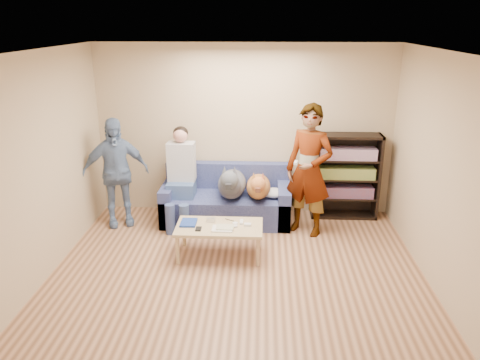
# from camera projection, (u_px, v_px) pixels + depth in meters

# --- Properties ---
(ground) EXTENTS (5.00, 5.00, 0.00)m
(ground) POSITION_uv_depth(u_px,v_px,m) (235.00, 296.00, 5.20)
(ground) COLOR brown
(ground) RESTS_ON ground
(ceiling) EXTENTS (5.00, 5.00, 0.00)m
(ceiling) POSITION_uv_depth(u_px,v_px,m) (233.00, 55.00, 4.34)
(ceiling) COLOR white
(ceiling) RESTS_ON ground
(wall_back) EXTENTS (4.50, 0.00, 4.50)m
(wall_back) POSITION_uv_depth(u_px,v_px,m) (244.00, 131.00, 7.13)
(wall_back) COLOR tan
(wall_back) RESTS_ON ground
(wall_front) EXTENTS (4.50, 0.00, 4.50)m
(wall_front) POSITION_uv_depth(u_px,v_px,m) (204.00, 350.00, 2.41)
(wall_front) COLOR tan
(wall_front) RESTS_ON ground
(wall_left) EXTENTS (0.00, 5.00, 5.00)m
(wall_left) POSITION_uv_depth(u_px,v_px,m) (19.00, 182.00, 4.88)
(wall_left) COLOR tan
(wall_left) RESTS_ON ground
(wall_right) EXTENTS (0.00, 5.00, 5.00)m
(wall_right) POSITION_uv_depth(u_px,v_px,m) (459.00, 190.00, 4.66)
(wall_right) COLOR tan
(wall_right) RESTS_ON ground
(blanket) EXTENTS (0.36, 0.30, 0.12)m
(blanket) POSITION_uv_depth(u_px,v_px,m) (273.00, 193.00, 6.88)
(blanket) COLOR #B0AFB4
(blanket) RESTS_ON sofa
(person_standing_right) EXTENTS (0.81, 0.73, 1.85)m
(person_standing_right) POSITION_uv_depth(u_px,v_px,m) (309.00, 171.00, 6.46)
(person_standing_right) COLOR gray
(person_standing_right) RESTS_ON ground
(person_standing_left) EXTENTS (1.03, 0.72, 1.62)m
(person_standing_left) POSITION_uv_depth(u_px,v_px,m) (116.00, 172.00, 6.77)
(person_standing_left) COLOR #738BB9
(person_standing_left) RESTS_ON ground
(held_controller) EXTENTS (0.06, 0.13, 0.03)m
(held_controller) POSITION_uv_depth(u_px,v_px,m) (296.00, 163.00, 6.23)
(held_controller) COLOR silver
(held_controller) RESTS_ON person_standing_right
(notebook_blue) EXTENTS (0.20, 0.26, 0.03)m
(notebook_blue) POSITION_uv_depth(u_px,v_px,m) (189.00, 223.00, 6.01)
(notebook_blue) COLOR navy
(notebook_blue) RESTS_ON coffee_table
(papers) EXTENTS (0.26, 0.20, 0.02)m
(papers) POSITION_uv_depth(u_px,v_px,m) (222.00, 229.00, 5.85)
(papers) COLOR silver
(papers) RESTS_ON coffee_table
(magazine) EXTENTS (0.22, 0.17, 0.01)m
(magazine) POSITION_uv_depth(u_px,v_px,m) (225.00, 227.00, 5.87)
(magazine) COLOR #B7B692
(magazine) RESTS_ON coffee_table
(camera_silver) EXTENTS (0.11, 0.06, 0.05)m
(camera_silver) POSITION_uv_depth(u_px,v_px,m) (211.00, 220.00, 6.06)
(camera_silver) COLOR silver
(camera_silver) RESTS_ON coffee_table
(controller_a) EXTENTS (0.04, 0.13, 0.03)m
(controller_a) POSITION_uv_depth(u_px,v_px,m) (242.00, 222.00, 6.03)
(controller_a) COLOR silver
(controller_a) RESTS_ON coffee_table
(controller_b) EXTENTS (0.09, 0.06, 0.03)m
(controller_b) POSITION_uv_depth(u_px,v_px,m) (248.00, 225.00, 5.95)
(controller_b) COLOR silver
(controller_b) RESTS_ON coffee_table
(headphone_cup_a) EXTENTS (0.07, 0.07, 0.02)m
(headphone_cup_a) POSITION_uv_depth(u_px,v_px,m) (235.00, 226.00, 5.92)
(headphone_cup_a) COLOR silver
(headphone_cup_a) RESTS_ON coffee_table
(headphone_cup_b) EXTENTS (0.07, 0.07, 0.02)m
(headphone_cup_b) POSITION_uv_depth(u_px,v_px,m) (235.00, 223.00, 6.00)
(headphone_cup_b) COLOR white
(headphone_cup_b) RESTS_ON coffee_table
(pen_orange) EXTENTS (0.13, 0.06, 0.01)m
(pen_orange) POSITION_uv_depth(u_px,v_px,m) (216.00, 231.00, 5.80)
(pen_orange) COLOR orange
(pen_orange) RESTS_ON coffee_table
(pen_black) EXTENTS (0.13, 0.08, 0.01)m
(pen_black) POSITION_uv_depth(u_px,v_px,m) (230.00, 220.00, 6.11)
(pen_black) COLOR black
(pen_black) RESTS_ON coffee_table
(wallet) EXTENTS (0.07, 0.12, 0.02)m
(wallet) POSITION_uv_depth(u_px,v_px,m) (198.00, 229.00, 5.85)
(wallet) COLOR black
(wallet) RESTS_ON coffee_table
(sofa) EXTENTS (1.90, 0.85, 0.82)m
(sofa) POSITION_uv_depth(u_px,v_px,m) (227.00, 202.00, 7.09)
(sofa) COLOR #515B93
(sofa) RESTS_ON ground
(person_seated) EXTENTS (0.40, 0.73, 1.47)m
(person_seated) POSITION_uv_depth(u_px,v_px,m) (181.00, 173.00, 6.85)
(person_seated) COLOR #445C96
(person_seated) RESTS_ON sofa
(dog_gray) EXTENTS (0.41, 1.25, 0.60)m
(dog_gray) POSITION_uv_depth(u_px,v_px,m) (231.00, 184.00, 6.82)
(dog_gray) COLOR #53545E
(dog_gray) RESTS_ON sofa
(dog_tan) EXTENTS (0.35, 1.14, 0.51)m
(dog_tan) POSITION_uv_depth(u_px,v_px,m) (258.00, 187.00, 6.80)
(dog_tan) COLOR #AF7335
(dog_tan) RESTS_ON sofa
(coffee_table) EXTENTS (1.10, 0.60, 0.42)m
(coffee_table) POSITION_uv_depth(u_px,v_px,m) (219.00, 229.00, 5.97)
(coffee_table) COLOR tan
(coffee_table) RESTS_ON ground
(bookshelf) EXTENTS (1.00, 0.34, 1.30)m
(bookshelf) POSITION_uv_depth(u_px,v_px,m) (346.00, 174.00, 7.10)
(bookshelf) COLOR black
(bookshelf) RESTS_ON ground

